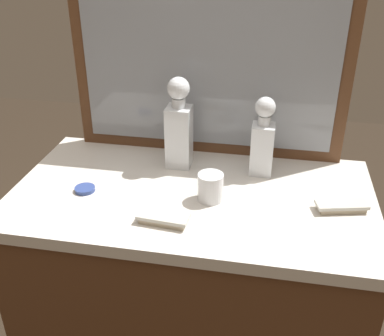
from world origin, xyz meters
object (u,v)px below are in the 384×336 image
crystal_decanter_center (262,144)px  crystal_tumbler_rear (210,188)px  porcelain_dish (85,189)px  silver_brush_left (341,206)px  silver_brush_rear (163,218)px  crystal_decanter_far_left (179,131)px

crystal_decanter_center → crystal_tumbler_rear: 0.24m
crystal_decanter_center → porcelain_dish: bearing=-157.4°
crystal_decanter_center → silver_brush_left: size_ratio=1.69×
crystal_tumbler_rear → silver_brush_rear: size_ratio=0.58×
silver_brush_left → porcelain_dish: size_ratio=2.47×
crystal_decanter_center → crystal_decanter_far_left: crystal_decanter_far_left is taller
crystal_tumbler_rear → silver_brush_rear: (-0.11, -0.14, -0.02)m
crystal_tumbler_rear → silver_brush_left: crystal_tumbler_rear is taller
silver_brush_rear → porcelain_dish: 0.30m
crystal_decanter_far_left → crystal_decanter_center: bearing=-1.1°
crystal_decanter_far_left → silver_brush_left: (0.50, -0.18, -0.11)m
crystal_tumbler_rear → silver_brush_rear: bearing=-127.7°
crystal_decanter_center → crystal_tumbler_rear: (-0.13, -0.19, -0.07)m
crystal_tumbler_rear → porcelain_dish: (-0.38, -0.02, -0.03)m
crystal_decanter_far_left → silver_brush_left: crystal_decanter_far_left is taller
crystal_decanter_center → silver_brush_left: (0.24, -0.18, -0.09)m
crystal_decanter_far_left → porcelain_dish: crystal_decanter_far_left is taller
crystal_decanter_center → silver_brush_rear: crystal_decanter_center is taller
crystal_decanter_center → crystal_decanter_far_left: 0.27m
silver_brush_left → porcelain_dish: 0.75m
crystal_decanter_far_left → crystal_tumbler_rear: size_ratio=3.63×
silver_brush_left → silver_brush_rear: 0.50m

